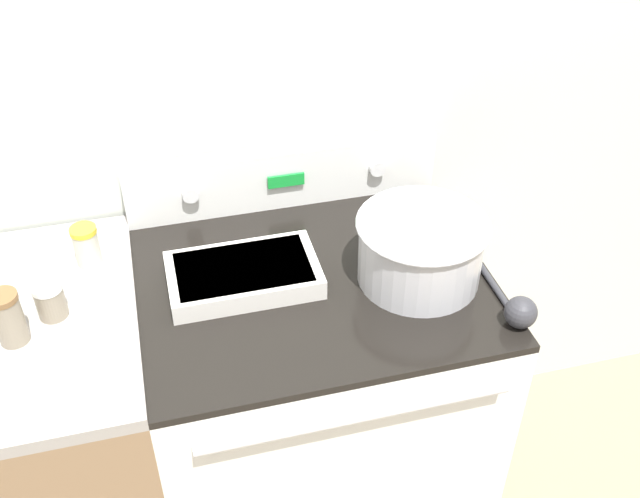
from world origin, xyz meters
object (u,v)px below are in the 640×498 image
(spice_jar_brown_cap, at_px, (8,318))
(spice_jar_white_cap, at_px, (50,300))
(casserole_dish, at_px, (243,274))
(spice_jar_yellow_cap, at_px, (87,245))
(mixing_bowl, at_px, (421,247))
(ladle, at_px, (517,309))

(spice_jar_brown_cap, bearing_deg, spice_jar_white_cap, 37.63)
(casserole_dish, height_order, spice_jar_yellow_cap, spice_jar_yellow_cap)
(mixing_bowl, distance_m, spice_jar_brown_cap, 0.85)
(spice_jar_brown_cap, bearing_deg, mixing_bowl, -0.36)
(casserole_dish, distance_m, ladle, 0.58)
(casserole_dish, height_order, spice_jar_white_cap, spice_jar_white_cap)
(spice_jar_yellow_cap, distance_m, spice_jar_brown_cap, 0.26)
(mixing_bowl, bearing_deg, spice_jar_brown_cap, 179.64)
(spice_jar_yellow_cap, distance_m, spice_jar_white_cap, 0.17)
(casserole_dish, distance_m, spice_jar_yellow_cap, 0.35)
(mixing_bowl, relative_size, casserole_dish, 0.87)
(spice_jar_yellow_cap, xyz_separation_m, spice_jar_brown_cap, (-0.15, -0.21, 0.01))
(ladle, height_order, spice_jar_yellow_cap, spice_jar_yellow_cap)
(casserole_dish, bearing_deg, spice_jar_white_cap, -178.06)
(mixing_bowl, height_order, spice_jar_yellow_cap, mixing_bowl)
(spice_jar_brown_cap, bearing_deg, spice_jar_yellow_cap, 55.15)
(casserole_dish, relative_size, spice_jar_brown_cap, 2.77)
(spice_jar_white_cap, bearing_deg, mixing_bowl, -4.52)
(mixing_bowl, bearing_deg, spice_jar_yellow_cap, 162.69)
(spice_jar_white_cap, relative_size, spice_jar_brown_cap, 0.69)
(spice_jar_white_cap, height_order, spice_jar_brown_cap, spice_jar_brown_cap)
(spice_jar_brown_cap, bearing_deg, ladle, -10.53)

